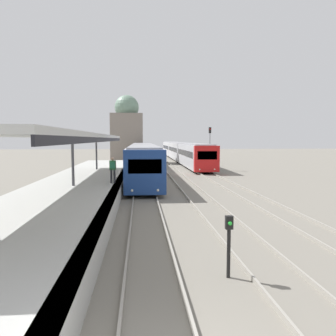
# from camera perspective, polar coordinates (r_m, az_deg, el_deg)

# --- Properties ---
(platform_canopy) EXTENTS (4.00, 26.85, 3.09)m
(platform_canopy) POSITION_cam_1_polar(r_m,az_deg,el_deg) (20.38, -16.23, 5.32)
(platform_canopy) COLOR beige
(platform_canopy) RESTS_ON station_platform
(person_on_platform) EXTENTS (0.40, 0.40, 1.66)m
(person_on_platform) POSITION_cam_1_polar(r_m,az_deg,el_deg) (21.04, -9.61, 0.03)
(person_on_platform) COLOR #2D2D33
(person_on_platform) RESTS_ON station_platform
(train_near) EXTENTS (2.68, 31.30, 3.18)m
(train_near) POSITION_cam_1_polar(r_m,az_deg,el_deg) (35.80, -4.41, 1.88)
(train_near) COLOR navy
(train_near) RESTS_ON ground_plane
(train_far) EXTENTS (2.68, 46.53, 3.16)m
(train_far) POSITION_cam_1_polar(r_m,az_deg,el_deg) (57.45, 2.13, 3.07)
(train_far) COLOR red
(train_far) RESTS_ON ground_plane
(signal_post_near) EXTENTS (0.20, 0.21, 1.70)m
(signal_post_near) POSITION_cam_1_polar(r_m,az_deg,el_deg) (9.10, 10.56, -12.10)
(signal_post_near) COLOR black
(signal_post_near) RESTS_ON ground_plane
(signal_mast_far) EXTENTS (0.28, 0.29, 5.16)m
(signal_mast_far) POSITION_cam_1_polar(r_m,az_deg,el_deg) (39.92, 7.29, 4.30)
(signal_mast_far) COLOR gray
(signal_mast_far) RESTS_ON ground_plane
(distant_domed_building) EXTENTS (4.97, 4.97, 10.66)m
(distant_domed_building) POSITION_cam_1_polar(r_m,az_deg,el_deg) (52.79, -7.15, 6.35)
(distant_domed_building) COLOR slate
(distant_domed_building) RESTS_ON ground_plane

